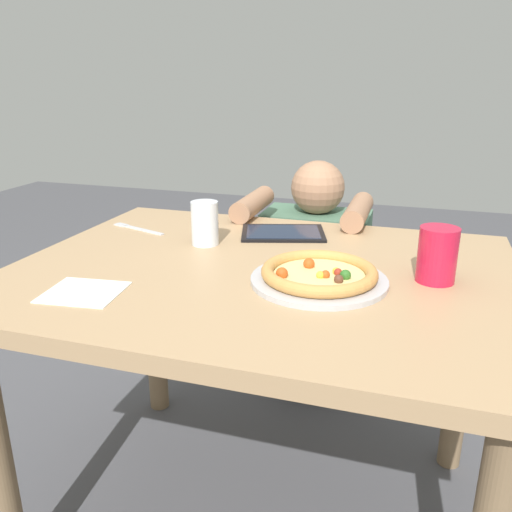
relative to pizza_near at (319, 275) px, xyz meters
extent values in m
plane|color=#4C4C51|center=(-0.15, 0.06, -0.77)|extent=(8.00, 8.00, 0.00)
cube|color=tan|center=(-0.15, 0.06, -0.04)|extent=(1.20, 0.92, 0.04)
cylinder|color=#826748|center=(-0.67, 0.44, -0.41)|extent=(0.07, 0.07, 0.71)
cylinder|color=#826748|center=(0.37, 0.44, -0.41)|extent=(0.07, 0.07, 0.71)
cylinder|color=#B7B7BC|center=(0.00, 0.00, -0.01)|extent=(0.31, 0.31, 0.01)
cylinder|color=#E5CC7F|center=(0.00, 0.00, 0.00)|extent=(0.20, 0.20, 0.01)
torus|color=#C68C47|center=(0.00, 0.00, 0.01)|extent=(0.26, 0.26, 0.03)
sphere|color=gold|center=(0.04, 0.01, 0.01)|extent=(0.02, 0.02, 0.02)
sphere|color=#2D6623|center=(0.06, -0.01, 0.01)|extent=(0.02, 0.02, 0.02)
sphere|color=brown|center=(0.05, -0.04, 0.01)|extent=(0.02, 0.02, 0.02)
sphere|color=gold|center=(0.01, -0.02, 0.01)|extent=(0.02, 0.02, 0.02)
sphere|color=#BF4C19|center=(-0.03, 0.04, 0.01)|extent=(0.03, 0.03, 0.03)
sphere|color=#BF4C19|center=(0.02, -0.02, 0.01)|extent=(0.02, 0.02, 0.02)
sphere|color=maroon|center=(0.04, 0.01, 0.01)|extent=(0.02, 0.02, 0.02)
sphere|color=#BF4C19|center=(-0.07, -0.04, 0.01)|extent=(0.03, 0.03, 0.03)
cylinder|color=red|center=(0.25, 0.09, 0.04)|extent=(0.09, 0.09, 0.13)
cylinder|color=silver|center=(-0.36, 0.19, 0.04)|extent=(0.07, 0.07, 0.12)
cube|color=white|center=(-0.37, 0.18, 0.08)|extent=(0.02, 0.02, 0.02)
cube|color=white|center=(-0.35, 0.21, 0.08)|extent=(0.02, 0.02, 0.02)
cube|color=white|center=(-0.47, -0.21, -0.02)|extent=(0.18, 0.16, 0.00)
cube|color=silver|center=(-0.58, 0.26, -0.02)|extent=(0.16, 0.06, 0.00)
cube|color=silver|center=(-0.68, 0.29, -0.02)|extent=(0.05, 0.04, 0.00)
cube|color=black|center=(-0.18, 0.35, -0.01)|extent=(0.28, 0.23, 0.01)
cube|color=#192338|center=(-0.18, 0.35, -0.01)|extent=(0.24, 0.20, 0.00)
cylinder|color=#333847|center=(-0.16, 0.78, -0.54)|extent=(0.31, 0.31, 0.45)
cube|color=#4C7259|center=(-0.16, 0.78, -0.19)|extent=(0.39, 0.22, 0.26)
sphere|color=#A37556|center=(-0.16, 0.78, 0.04)|extent=(0.19, 0.19, 0.19)
cylinder|color=#A37556|center=(-0.33, 0.55, 0.02)|extent=(0.07, 0.28, 0.07)
cylinder|color=#A37556|center=(0.02, 0.55, 0.02)|extent=(0.07, 0.28, 0.07)
camera|label=1|loc=(0.20, -1.10, 0.42)|focal=37.14mm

